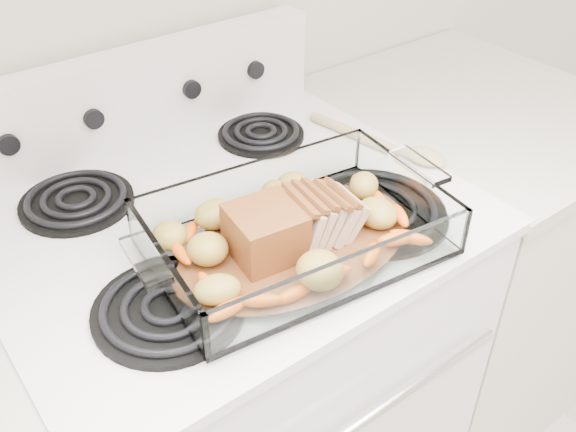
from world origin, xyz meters
TOP-DOWN VIEW (x-y plane):
  - electric_range at (0.00, 1.66)m, footprint 0.78×0.70m
  - counter_right at (0.67, 1.66)m, footprint 0.58×0.68m
  - baking_dish at (0.03, 1.49)m, footprint 0.42×0.28m
  - pork_roast at (0.01, 1.49)m, footprint 0.20×0.10m
  - roast_vegetables at (0.02, 1.53)m, footprint 0.37×0.20m
  - wooden_spoon at (0.36, 1.61)m, footprint 0.11×0.30m

SIDE VIEW (x-z plane):
  - counter_right at x=0.67m, z-range 0.00..0.93m
  - electric_range at x=0.00m, z-range -0.08..1.04m
  - wooden_spoon at x=0.36m, z-range 0.93..0.96m
  - baking_dish at x=0.03m, z-range 0.92..1.01m
  - roast_vegetables at x=0.02m, z-range 0.95..1.00m
  - pork_roast at x=0.01m, z-range 0.95..1.03m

